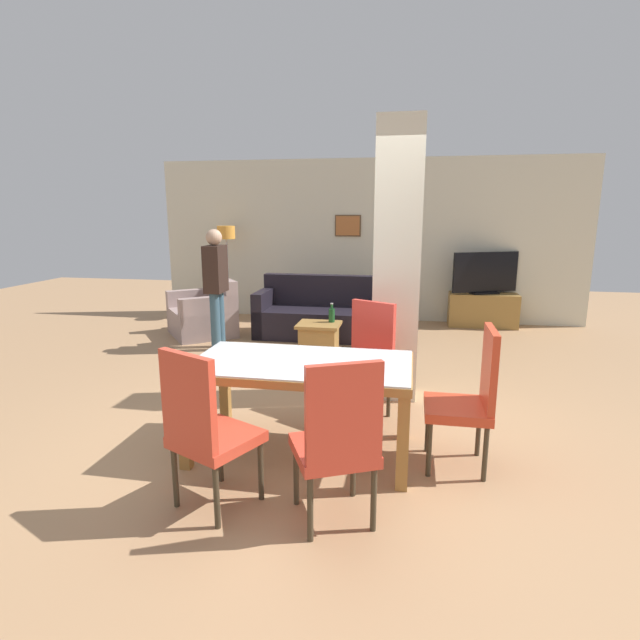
# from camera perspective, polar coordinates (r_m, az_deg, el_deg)

# --- Properties ---
(ground_plane) EXTENTS (18.00, 18.00, 0.00)m
(ground_plane) POSITION_cam_1_polar(r_m,az_deg,el_deg) (4.04, -2.06, -14.79)
(ground_plane) COLOR #A57C55
(back_wall) EXTENTS (7.20, 0.09, 2.70)m
(back_wall) POSITION_cam_1_polar(r_m,az_deg,el_deg) (8.62, 5.27, 9.02)
(back_wall) COLOR beige
(back_wall) RESTS_ON ground_plane
(divider_pillar) EXTENTS (0.44, 0.40, 2.70)m
(divider_pillar) POSITION_cam_1_polar(r_m,az_deg,el_deg) (4.94, 8.84, 6.46)
(divider_pillar) COLOR beige
(divider_pillar) RESTS_ON ground_plane
(dining_table) EXTENTS (1.66, 0.90, 0.74)m
(dining_table) POSITION_cam_1_polar(r_m,az_deg,el_deg) (3.81, -2.13, -6.87)
(dining_table) COLOR olive
(dining_table) RESTS_ON ground_plane
(dining_chair_near_right) EXTENTS (0.61, 0.61, 1.05)m
(dining_chair_near_right) POSITION_cam_1_polar(r_m,az_deg,el_deg) (2.96, 2.04, -13.34)
(dining_chair_near_right) COLOR red
(dining_chair_near_right) RESTS_ON ground_plane
(dining_chair_head_right) EXTENTS (0.46, 0.46, 1.05)m
(dining_chair_head_right) POSITION_cam_1_polar(r_m,az_deg,el_deg) (3.76, 16.79, -8.12)
(dining_chair_head_right) COLOR red
(dining_chair_head_right) RESTS_ON ground_plane
(dining_chair_far_right) EXTENTS (0.62, 0.62, 1.05)m
(dining_chair_far_right) POSITION_cam_1_polar(r_m,az_deg,el_deg) (4.52, 5.24, -4.18)
(dining_chair_far_right) COLOR red
(dining_chair_far_right) RESTS_ON ground_plane
(dining_chair_near_left) EXTENTS (0.61, 0.61, 1.05)m
(dining_chair_near_left) POSITION_cam_1_polar(r_m,az_deg,el_deg) (3.18, -12.98, -11.72)
(dining_chair_near_left) COLOR #C63D28
(dining_chair_near_left) RESTS_ON ground_plane
(sofa) EXTENTS (2.11, 0.86, 0.89)m
(sofa) POSITION_cam_1_polar(r_m,az_deg,el_deg) (7.47, 0.99, 0.43)
(sofa) COLOR black
(sofa) RESTS_ON ground_plane
(armchair) EXTENTS (1.25, 1.27, 0.85)m
(armchair) POSITION_cam_1_polar(r_m,az_deg,el_deg) (7.75, -13.02, 0.48)
(armchair) COLOR gray
(armchair) RESTS_ON ground_plane
(coffee_table) EXTENTS (0.56, 0.49, 0.40)m
(coffee_table) POSITION_cam_1_polar(r_m,az_deg,el_deg) (6.59, -0.12, -2.03)
(coffee_table) COLOR olive
(coffee_table) RESTS_ON ground_plane
(bottle) EXTENTS (0.08, 0.08, 0.26)m
(bottle) POSITION_cam_1_polar(r_m,az_deg,el_deg) (6.60, 1.35, 0.60)
(bottle) COLOR #194C23
(bottle) RESTS_ON coffee_table
(tv_stand) EXTENTS (1.08, 0.40, 0.54)m
(tv_stand) POSITION_cam_1_polar(r_m,az_deg,el_deg) (8.51, 18.10, 1.09)
(tv_stand) COLOR olive
(tv_stand) RESTS_ON ground_plane
(tv_screen) EXTENTS (1.04, 0.51, 0.67)m
(tv_screen) POSITION_cam_1_polar(r_m,az_deg,el_deg) (8.42, 18.37, 5.07)
(tv_screen) COLOR black
(tv_screen) RESTS_ON tv_stand
(floor_lamp) EXTENTS (0.30, 0.30, 1.60)m
(floor_lamp) POSITION_cam_1_polar(r_m,az_deg,el_deg) (8.79, -10.64, 8.82)
(floor_lamp) COLOR #B7B7BC
(floor_lamp) RESTS_ON ground_plane
(standing_person) EXTENTS (0.23, 0.39, 1.61)m
(standing_person) POSITION_cam_1_polar(r_m,az_deg,el_deg) (6.81, -11.81, 4.34)
(standing_person) COLOR #335264
(standing_person) RESTS_ON ground_plane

